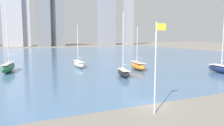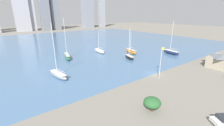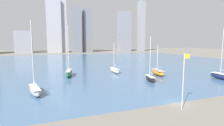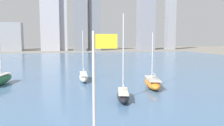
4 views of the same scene
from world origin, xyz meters
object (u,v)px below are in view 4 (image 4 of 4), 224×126
(sailboat_black, at_px, (123,95))
(sailboat_cream, at_px, (83,77))
(flag_pole, at_px, (95,118))
(sailboat_green, at_px, (0,79))
(sailboat_orange, at_px, (152,83))

(sailboat_black, distance_m, sailboat_cream, 17.50)
(flag_pole, xyz_separation_m, sailboat_cream, (2.55, 37.33, -4.29))
(sailboat_black, bearing_deg, flag_pole, -95.41)
(sailboat_green, bearing_deg, flag_pole, -55.73)
(sailboat_green, bearing_deg, sailboat_cream, 16.57)
(flag_pole, xyz_separation_m, sailboat_orange, (14.64, 27.49, -4.22))
(sailboat_black, xyz_separation_m, sailboat_cream, (-4.45, 16.93, 0.03))
(flag_pole, distance_m, sailboat_cream, 37.66)
(flag_pole, relative_size, sailboat_cream, 0.86)
(sailboat_cream, bearing_deg, flag_pole, -90.80)
(flag_pole, height_order, sailboat_orange, sailboat_orange)
(sailboat_black, relative_size, sailboat_orange, 1.24)
(sailboat_cream, bearing_deg, sailboat_orange, -36.02)
(sailboat_black, relative_size, sailboat_cream, 1.17)
(flag_pole, height_order, sailboat_cream, sailboat_cream)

